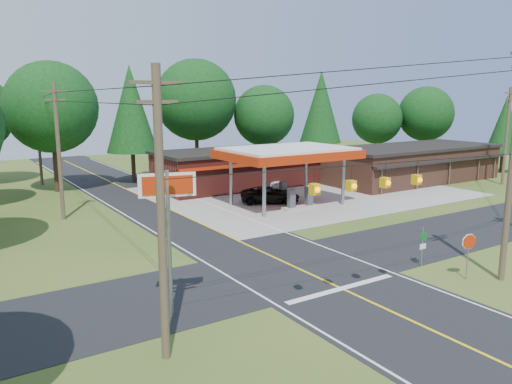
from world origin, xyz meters
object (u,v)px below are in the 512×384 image
gas_canopy (288,155)px  octagonal_stop_sign (469,245)px  sedan_car (268,180)px  big_stop_sign (168,211)px  suv_car (270,195)px

gas_canopy → octagonal_stop_sign: (-2.89, -19.01, -2.51)m
sedan_car → big_stop_sign: bearing=-134.1°
big_stop_sign → sedan_car: bearing=48.4°
gas_canopy → big_stop_sign: 22.68m
gas_canopy → sedan_car: (3.46, 8.00, -3.58)m
suv_car → big_stop_sign: big_stop_sign is taller
big_stop_sign → octagonal_stop_sign: big_stop_sign is taller
gas_canopy → big_stop_sign: bearing=-138.6°
suv_car → big_stop_sign: 23.50m
gas_canopy → octagonal_stop_sign: 19.40m
suv_car → big_stop_sign: size_ratio=0.83×
suv_car → octagonal_stop_sign: octagonal_stop_sign is taller
suv_car → sedan_car: size_ratio=1.25×
gas_canopy → big_stop_sign: big_stop_sign is taller
big_stop_sign → octagonal_stop_sign: bearing=-15.8°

